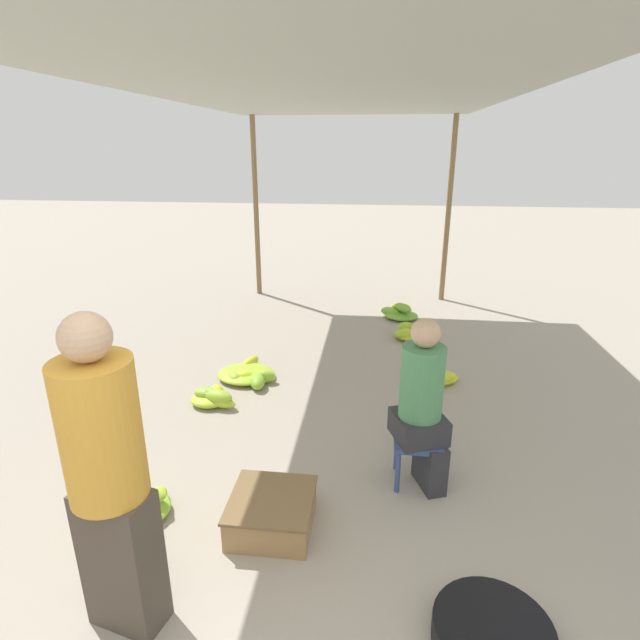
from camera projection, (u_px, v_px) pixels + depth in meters
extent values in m
cylinder|color=olive|center=(256.00, 209.00, 7.89)|extent=(0.08, 0.08, 2.77)
cylinder|color=olive|center=(448.00, 212.00, 7.55)|extent=(0.08, 0.08, 2.77)
cube|color=#9EA399|center=(330.00, 89.00, 4.24)|extent=(3.38, 6.83, 0.04)
cube|color=#4C4238|center=(122.00, 559.00, 2.49)|extent=(0.42, 0.29, 0.79)
cylinder|color=gold|center=(101.00, 431.00, 2.24)|extent=(0.43, 0.43, 0.68)
sphere|color=tan|center=(85.00, 337.00, 2.09)|extent=(0.22, 0.22, 0.22)
cube|color=#384C84|center=(418.00, 440.00, 3.57)|extent=(0.34, 0.34, 0.04)
cylinder|color=#384C84|center=(398.00, 472.00, 3.52)|extent=(0.04, 0.04, 0.33)
cylinder|color=#384C84|center=(437.00, 475.00, 3.49)|extent=(0.04, 0.04, 0.33)
cylinder|color=#384C84|center=(397.00, 450.00, 3.77)|extent=(0.04, 0.04, 0.33)
cylinder|color=#384C84|center=(433.00, 452.00, 3.74)|extent=(0.04, 0.04, 0.33)
cube|color=#2D2D33|center=(430.00, 463.00, 3.58)|extent=(0.24, 0.34, 0.37)
cube|color=#2D2D33|center=(419.00, 426.00, 3.53)|extent=(0.44, 0.44, 0.18)
cylinder|color=#4C8C59|center=(422.00, 382.00, 3.42)|extent=(0.38, 0.38, 0.52)
sphere|color=tan|center=(426.00, 333.00, 3.30)|extent=(0.20, 0.20, 0.20)
cylinder|color=black|center=(492.00, 634.00, 2.46)|extent=(0.59, 0.59, 0.12)
ellipsoid|color=#B5CD2C|center=(133.00, 502.00, 3.31)|extent=(0.25, 0.28, 0.11)
ellipsoid|color=#93BF32|center=(108.00, 507.00, 3.29)|extent=(0.33, 0.27, 0.09)
ellipsoid|color=#A9C82E|center=(156.00, 500.00, 3.41)|extent=(0.17, 0.29, 0.10)
ellipsoid|color=#7CB636|center=(143.00, 497.00, 3.38)|extent=(0.27, 0.31, 0.11)
ellipsoid|color=#93BF32|center=(144.00, 497.00, 3.31)|extent=(0.30, 0.19, 0.09)
ellipsoid|color=yellow|center=(112.00, 500.00, 3.33)|extent=(0.26, 0.25, 0.10)
ellipsoid|color=yellow|center=(116.00, 503.00, 3.24)|extent=(0.20, 0.25, 0.13)
ellipsoid|color=#8CBC33|center=(134.00, 509.00, 3.33)|extent=(0.48, 0.42, 0.10)
ellipsoid|color=#95C031|center=(218.00, 396.00, 4.69)|extent=(0.33, 0.24, 0.12)
ellipsoid|color=yellow|center=(217.00, 393.00, 4.78)|extent=(0.19, 0.25, 0.15)
ellipsoid|color=#A8C72E|center=(221.00, 402.00, 4.68)|extent=(0.32, 0.18, 0.10)
ellipsoid|color=#88BB34|center=(208.00, 392.00, 4.76)|extent=(0.28, 0.16, 0.09)
ellipsoid|color=#75B337|center=(211.00, 394.00, 4.74)|extent=(0.26, 0.19, 0.13)
ellipsoid|color=#AFCA2D|center=(210.00, 399.00, 4.76)|extent=(0.36, 0.31, 0.10)
ellipsoid|color=#87BA34|center=(257.00, 381.00, 5.08)|extent=(0.22, 0.31, 0.13)
ellipsoid|color=#93BF32|center=(235.00, 376.00, 5.20)|extent=(0.21, 0.24, 0.09)
ellipsoid|color=#8ABC33|center=(265.00, 376.00, 5.18)|extent=(0.24, 0.12, 0.14)
ellipsoid|color=#BDD02A|center=(243.00, 376.00, 5.21)|extent=(0.25, 0.17, 0.12)
ellipsoid|color=#C1D22A|center=(250.00, 363.00, 5.53)|extent=(0.20, 0.33, 0.12)
ellipsoid|color=#A2C52F|center=(246.00, 374.00, 5.29)|extent=(0.60, 0.53, 0.10)
ellipsoid|color=#9EC330|center=(399.00, 310.00, 7.25)|extent=(0.26, 0.28, 0.13)
ellipsoid|color=#7CB636|center=(391.00, 312.00, 7.14)|extent=(0.34, 0.29, 0.13)
ellipsoid|color=yellow|center=(401.00, 307.00, 7.20)|extent=(0.29, 0.16, 0.11)
ellipsoid|color=#78B437|center=(403.00, 308.00, 7.04)|extent=(0.31, 0.35, 0.12)
ellipsoid|color=#75B337|center=(401.00, 315.00, 7.10)|extent=(0.47, 0.41, 0.10)
ellipsoid|color=yellow|center=(444.00, 380.00, 5.13)|extent=(0.36, 0.28, 0.11)
ellipsoid|color=#8ABC33|center=(429.00, 379.00, 5.13)|extent=(0.24, 0.23, 0.14)
ellipsoid|color=#CCD628|center=(448.00, 378.00, 5.13)|extent=(0.24, 0.23, 0.10)
ellipsoid|color=#90BE32|center=(436.00, 374.00, 5.25)|extent=(0.14, 0.30, 0.09)
ellipsoid|color=#B0CB2D|center=(433.00, 372.00, 5.19)|extent=(0.21, 0.35, 0.13)
ellipsoid|color=#ABC92E|center=(436.00, 376.00, 5.23)|extent=(0.42, 0.37, 0.10)
ellipsoid|color=#90BE32|center=(425.00, 337.00, 6.25)|extent=(0.31, 0.29, 0.14)
ellipsoid|color=#A0C42F|center=(415.00, 328.00, 6.47)|extent=(0.20, 0.31, 0.11)
ellipsoid|color=#96C031|center=(418.00, 339.00, 6.20)|extent=(0.30, 0.35, 0.12)
ellipsoid|color=#AFCA2D|center=(405.00, 334.00, 6.29)|extent=(0.29, 0.21, 0.14)
ellipsoid|color=#A7C72E|center=(418.00, 328.00, 6.47)|extent=(0.26, 0.29, 0.12)
ellipsoid|color=#85B934|center=(412.00, 333.00, 6.31)|extent=(0.24, 0.20, 0.12)
ellipsoid|color=#98C131|center=(406.00, 327.00, 6.40)|extent=(0.22, 0.14, 0.14)
ellipsoid|color=#B5CD2C|center=(414.00, 335.00, 6.37)|extent=(0.49, 0.43, 0.10)
cube|color=#9E7A4C|center=(272.00, 514.00, 3.21)|extent=(0.51, 0.51, 0.21)
cube|color=brown|center=(271.00, 499.00, 3.17)|extent=(0.53, 0.53, 0.02)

